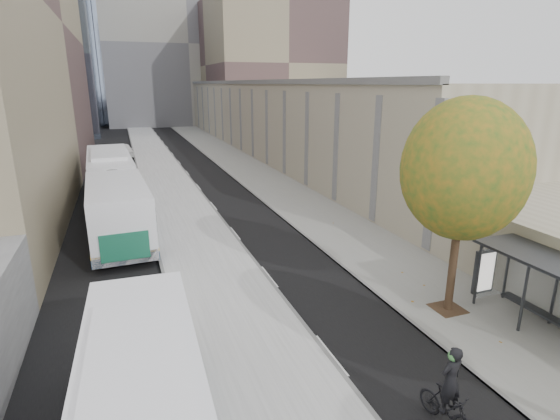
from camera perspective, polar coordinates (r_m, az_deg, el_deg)
name	(u,v)px	position (r m, az deg, el deg)	size (l,w,h in m)	color
bus_platform	(171,191)	(34.49, -14.01, 2.42)	(4.25, 150.00, 0.15)	#ABABAB
sidewalk	(270,184)	(36.12, -1.30, 3.46)	(4.75, 150.00, 0.08)	gray
building_tan	(280,111)	(66.48, 0.04, 12.77)	(18.00, 92.00, 8.00)	#A59C84
building_far_block	(182,47)	(95.56, -12.71, 20.06)	(30.00, 18.00, 30.00)	gray
bus_shelter	(549,269)	(16.86, 31.74, -6.59)	(1.90, 4.40, 2.53)	#383A3F
tree_c	(464,170)	(15.86, 22.93, 4.86)	(4.20, 4.20, 7.28)	#321B14
bus_far	(113,187)	(29.26, -20.96, 2.80)	(3.79, 19.51, 3.23)	white
cyclist	(448,398)	(12.02, 21.14, -21.93)	(0.74, 1.77, 2.19)	black
distant_car	(124,150)	(53.02, -19.66, 7.37)	(1.67, 4.16, 1.42)	white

